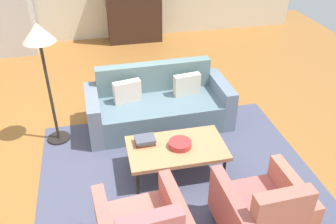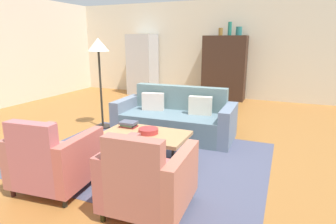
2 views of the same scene
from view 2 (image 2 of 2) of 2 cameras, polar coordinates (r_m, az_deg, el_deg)
ground_plane at (r=4.88m, az=-4.72°, el=-5.85°), size 10.77×10.77×0.00m
wall_back at (r=8.68m, az=8.67°, el=12.37°), size 8.98×0.12×2.80m
area_rug at (r=4.22m, az=-4.12°, el=-9.14°), size 3.40×2.60×0.01m
couch at (r=5.10m, az=1.53°, el=-1.50°), size 2.12×0.95×0.86m
coffee_table at (r=4.04m, az=-4.53°, el=-4.71°), size 1.20×0.70×0.40m
armchair_left at (r=3.51m, az=-22.33°, el=-9.25°), size 0.87×0.87×0.88m
armchair_right at (r=2.85m, az=-4.38°, el=-13.80°), size 0.83×0.83×0.88m
fruit_bowl at (r=4.00m, az=-4.01°, el=-3.84°), size 0.28×0.28×0.07m
book_stack at (r=4.31m, az=-8.01°, el=-2.44°), size 0.25×0.20×0.09m
cabinet at (r=8.27m, az=11.31°, el=8.69°), size 1.20×0.51×1.80m
vase_tall at (r=8.26m, az=10.60°, el=15.68°), size 0.12×0.12×0.20m
vase_round at (r=8.21m, az=12.40°, el=16.15°), size 0.10×0.10×0.36m
vase_small at (r=8.17m, az=14.16°, el=15.60°), size 0.17×0.17×0.23m
refrigerator at (r=9.03m, az=-5.17°, el=9.53°), size 0.80×0.73×1.85m
floor_lamp at (r=5.51m, az=-13.87°, el=11.49°), size 0.40×0.40×1.72m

